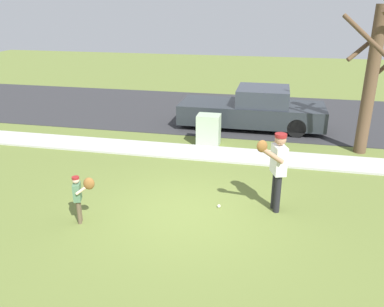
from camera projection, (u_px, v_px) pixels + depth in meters
name	position (u px, v px, depth m)	size (l,w,h in m)	color
ground_plane	(212.00, 156.00, 11.90)	(48.00, 48.00, 0.00)	olive
sidewalk_strip	(213.00, 154.00, 11.98)	(36.00, 1.20, 0.06)	#B2B2AD
road_surface	(232.00, 112.00, 16.55)	(36.00, 6.80, 0.02)	#2D2D30
person_adult	(277.00, 164.00, 8.38)	(0.67, 0.81, 1.79)	black
person_child	(80.00, 193.00, 8.02)	(0.55, 0.35, 1.09)	brown
baseball	(219.00, 206.00, 8.88)	(0.07, 0.07, 0.07)	white
utility_cabinet	(209.00, 130.00, 12.65)	(0.73, 0.57, 1.00)	#9EB293
street_tree_near	(372.00, 77.00, 11.35)	(1.84, 1.88, 4.31)	brown
parked_pickup_dark	(254.00, 110.00, 14.37)	(5.20, 1.95, 1.48)	#23282D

